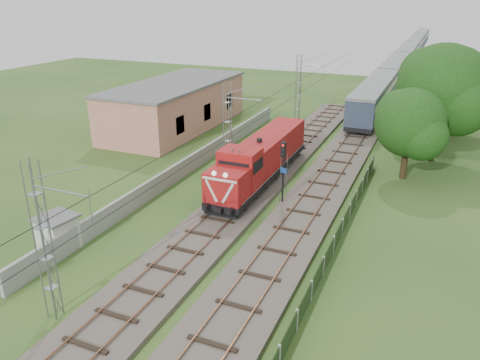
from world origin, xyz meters
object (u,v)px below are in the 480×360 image
at_px(locomotive, 261,158).
at_px(coach_rake, 408,54).
at_px(relay_hut, 58,233).
at_px(signal_post, 283,162).

xyz_separation_m(locomotive, coach_rake, (5.00, 74.25, 0.48)).
relative_size(coach_rake, relay_hut, 48.34).
distance_m(locomotive, signal_post, 4.84).
bearing_deg(coach_rake, signal_post, -91.46).
height_order(locomotive, relay_hut, locomotive).
relative_size(locomotive, coach_rake, 0.14).
height_order(locomotive, coach_rake, locomotive).
bearing_deg(signal_post, coach_rake, 88.54).
relative_size(locomotive, signal_post, 3.22).
height_order(signal_post, relay_hut, signal_post).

